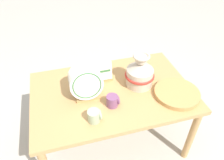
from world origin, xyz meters
TOP-DOWN VIEW (x-y plane):
  - ground_plane at (0.00, 0.00)m, footprint 14.00×14.00m
  - display_table at (0.00, 0.00)m, footprint 1.26×0.82m
  - ceramic_vase at (0.23, 0.02)m, footprint 0.24×0.24m
  - dish_rack_round_plates at (-0.20, -0.01)m, footprint 0.25×0.16m
  - dish_rack_square_plates at (-0.05, 0.19)m, footprint 0.18×0.15m
  - wicker_charger_stack at (0.47, -0.19)m, footprint 0.35×0.35m
  - mug_plum_glaze at (-0.04, -0.16)m, footprint 0.09×0.09m
  - mug_sage_glaze at (-0.20, -0.26)m, footprint 0.09×0.09m

SIDE VIEW (x-z plane):
  - ground_plane at x=0.00m, z-range 0.00..0.00m
  - display_table at x=0.00m, z-range 0.24..0.87m
  - wicker_charger_stack at x=0.47m, z-range 0.63..0.66m
  - mug_plum_glaze at x=-0.04m, z-range 0.63..0.72m
  - mug_sage_glaze at x=-0.20m, z-range 0.63..0.72m
  - dish_rack_square_plates at x=-0.05m, z-range 0.60..0.78m
  - ceramic_vase at x=0.23m, z-range 0.61..0.89m
  - dish_rack_round_plates at x=-0.20m, z-range 0.62..0.89m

